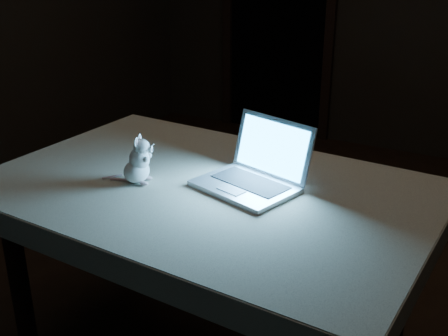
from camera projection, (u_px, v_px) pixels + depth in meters
The scene contains 6 objects.
floor at pixel (270, 303), 2.78m from camera, with size 5.00×5.00×0.00m, color black.
doorway at pixel (278, 14), 4.89m from camera, with size 1.06×0.36×2.13m, color black, non-canonical shape.
table at pixel (208, 281), 2.24m from camera, with size 1.54×0.99×0.82m, color black, non-canonical shape.
tablecloth at pixel (186, 194), 2.13m from camera, with size 1.64×1.09×0.10m, color beige, non-canonical shape.
laptop at pixel (245, 159), 2.00m from camera, with size 0.35×0.31×0.24m, color silver, non-canonical shape.
plush_mouse at pixel (136, 159), 2.07m from camera, with size 0.13×0.13×0.18m, color white, non-canonical shape.
Camera 1 is at (0.92, -2.14, 1.68)m, focal length 45.00 mm.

